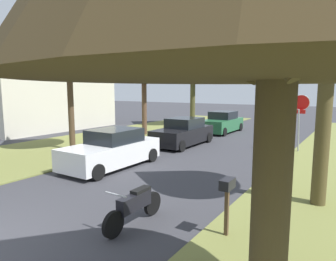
{
  "coord_description": "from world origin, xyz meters",
  "views": [
    {
      "loc": [
        6.41,
        -2.28,
        3.22
      ],
      "look_at": [
        -0.38,
        8.19,
        1.48
      ],
      "focal_mm": 31.75,
      "sensor_mm": 36.0,
      "label": 1
    }
  ],
  "objects": [
    {
      "name": "parked_sedan_white",
      "position": [
        -2.15,
        6.63,
        0.72
      ],
      "size": [
        1.95,
        4.4,
        1.57
      ],
      "color": "white",
      "rests_on": "ground"
    },
    {
      "name": "street_tree_left_far",
      "position": [
        -6.0,
        20.82,
        6.69
      ],
      "size": [
        4.18,
        4.18,
        8.53
      ],
      "color": "#454323",
      "rests_on": "grass_verge_left"
    },
    {
      "name": "parked_motorcycle",
      "position": [
        2.08,
        2.94,
        0.48
      ],
      "size": [
        0.6,
        2.05,
        0.97
      ],
      "color": "black",
      "rests_on": "ground"
    },
    {
      "name": "curbside_mailbox",
      "position": [
        4.14,
        3.57,
        1.06
      ],
      "size": [
        0.22,
        0.44,
        1.27
      ],
      "color": "brown",
      "rests_on": "grass_verge_right"
    },
    {
      "name": "parked_sedan_black",
      "position": [
        -2.11,
        12.47,
        0.72
      ],
      "size": [
        1.95,
        4.4,
        1.57
      ],
      "color": "black",
      "rests_on": "ground"
    },
    {
      "name": "house_backdrop_left",
      "position": [
        -15.39,
        12.7,
        4.14
      ],
      "size": [
        6.56,
        10.9,
        8.06
      ],
      "color": "beige",
      "rests_on": "ground"
    },
    {
      "name": "stop_sign_far",
      "position": [
        3.87,
        13.97,
        2.14
      ],
      "size": [
        0.81,
        0.74,
        2.91
      ],
      "color": "#9EA0A5",
      "rests_on": "grass_verge_right"
    },
    {
      "name": "street_tree_left_mid_a",
      "position": [
        -6.29,
        7.97,
        6.01
      ],
      "size": [
        3.53,
        3.53,
        7.71
      ],
      "color": "#4A3826",
      "rests_on": "grass_verge_left"
    },
    {
      "name": "street_tree_left_mid_b",
      "position": [
        -6.35,
        14.32,
        5.32
      ],
      "size": [
        2.91,
        2.91,
        6.85
      ],
      "color": "brown",
      "rests_on": "grass_verge_left"
    },
    {
      "name": "parked_sedan_green",
      "position": [
        -2.25,
        18.54,
        0.72
      ],
      "size": [
        1.95,
        4.4,
        1.57
      ],
      "color": "#28663D",
      "rests_on": "ground"
    }
  ]
}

